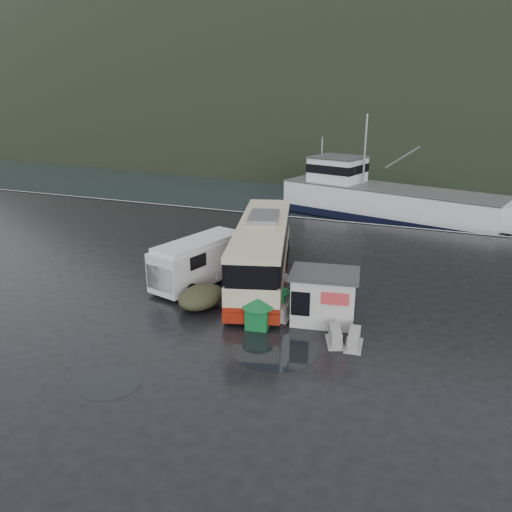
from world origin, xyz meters
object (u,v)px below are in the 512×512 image
at_px(waste_bin_left, 275,311).
at_px(jersey_barrier_c, 335,343).
at_px(ticket_kiosk, 323,321).
at_px(waste_bin_right, 258,327).
at_px(dome_tent, 201,307).
at_px(jersey_barrier_a, 283,317).
at_px(fishing_trawler, 388,206).
at_px(jersey_barrier_b, 353,346).
at_px(coach_bus, 262,279).
at_px(white_van, 201,283).

relative_size(waste_bin_left, jersey_barrier_c, 1.07).
bearing_deg(ticket_kiosk, waste_bin_left, 166.97).
distance_m(waste_bin_right, dome_tent, 3.90).
height_order(ticket_kiosk, jersey_barrier_a, ticket_kiosk).
height_order(jersey_barrier_a, fishing_trawler, fishing_trawler).
bearing_deg(jersey_barrier_b, jersey_barrier_a, 156.32).
bearing_deg(jersey_barrier_a, ticket_kiosk, 10.62).
bearing_deg(jersey_barrier_c, fishing_trawler, 92.85).
bearing_deg(fishing_trawler, jersey_barrier_b, -69.95).
distance_m(waste_bin_left, waste_bin_right, 2.06).
height_order(coach_bus, ticket_kiosk, coach_bus).
bearing_deg(jersey_barrier_a, white_van, 156.25).
xyz_separation_m(white_van, waste_bin_left, (5.51, -2.17, 0.00)).
bearing_deg(ticket_kiosk, coach_bus, 129.32).
relative_size(waste_bin_right, jersey_barrier_b, 1.04).
distance_m(coach_bus, ticket_kiosk, 6.58).
height_order(waste_bin_left, jersey_barrier_a, waste_bin_left).
bearing_deg(waste_bin_left, white_van, 158.51).
bearing_deg(waste_bin_right, jersey_barrier_c, -3.53).
height_order(waste_bin_left, dome_tent, waste_bin_left).
distance_m(waste_bin_left, jersey_barrier_a, 0.86).
relative_size(ticket_kiosk, jersey_barrier_a, 2.24).
relative_size(coach_bus, dome_tent, 4.61).
height_order(coach_bus, jersey_barrier_b, coach_bus).
relative_size(white_van, dome_tent, 2.25).
bearing_deg(dome_tent, jersey_barrier_c, -10.29).
xyz_separation_m(ticket_kiosk, jersey_barrier_b, (1.98, -2.10, 0.00)).
relative_size(white_van, waste_bin_right, 4.20).
relative_size(coach_bus, waste_bin_right, 8.59).
relative_size(waste_bin_left, ticket_kiosk, 0.47).
bearing_deg(waste_bin_right, fishing_trawler, 85.37).
relative_size(jersey_barrier_a, jersey_barrier_c, 1.01).
bearing_deg(jersey_barrier_b, white_van, 156.28).
relative_size(waste_bin_left, dome_tent, 0.54).
xyz_separation_m(dome_tent, ticket_kiosk, (6.50, 0.74, 0.00)).
bearing_deg(jersey_barrier_a, fishing_trawler, 86.74).
distance_m(white_van, ticket_kiosk, 8.48).
bearing_deg(white_van, waste_bin_right, -23.26).
relative_size(coach_bus, fishing_trawler, 0.53).
height_order(white_van, jersey_barrier_a, white_van).
height_order(coach_bus, jersey_barrier_c, coach_bus).
bearing_deg(jersey_barrier_c, waste_bin_left, 148.56).
xyz_separation_m(jersey_barrier_a, jersey_barrier_c, (3.09, -1.75, 0.00)).
bearing_deg(fishing_trawler, coach_bus, -85.47).
bearing_deg(waste_bin_left, ticket_kiosk, -3.80).
xyz_separation_m(waste_bin_right, jersey_barrier_a, (0.80, 1.51, 0.00)).
height_order(coach_bus, waste_bin_left, coach_bus).
distance_m(waste_bin_left, ticket_kiosk, 2.64).
xyz_separation_m(coach_bus, jersey_barrier_b, (6.91, -6.46, 0.00)).
distance_m(waste_bin_right, jersey_barrier_a, 1.71).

